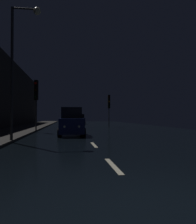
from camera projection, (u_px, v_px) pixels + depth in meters
ground at (79, 129)px, 28.05m from camera, size 25.75×84.00×0.02m
sidewalk_left at (24, 128)px, 27.17m from camera, size 4.40×84.00×0.15m
lane_centerline at (82, 131)px, 22.53m from camera, size 0.16×31.96×0.01m
traffic_light_far_left at (36, 94)px, 21.30m from camera, size 0.38×0.48×4.97m
traffic_light_far_right at (109, 104)px, 31.63m from camera, size 0.32×0.46×4.58m
streetlamp_overhead at (20, 53)px, 12.97m from camera, size 1.70×0.44×7.92m
car_approaching_headlights at (71, 123)px, 17.77m from camera, size 2.03×4.39×2.21m
car_distant_taillights at (80, 120)px, 45.08m from camera, size 1.84×3.99×2.01m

